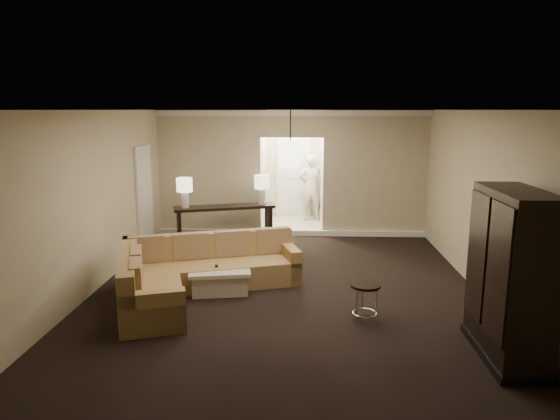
{
  "coord_description": "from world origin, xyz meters",
  "views": [
    {
      "loc": [
        0.26,
        -7.05,
        2.8
      ],
      "look_at": [
        -0.13,
        1.2,
        1.14
      ],
      "focal_mm": 32.0,
      "sensor_mm": 36.0,
      "label": 1
    }
  ],
  "objects_px": {
    "sectional_sofa": "(194,273)",
    "armoire": "(510,279)",
    "drink_table": "(365,294)",
    "person": "(311,184)",
    "coffee_table": "(220,277)",
    "console_table": "(225,221)"
  },
  "relations": [
    {
      "from": "sectional_sofa",
      "to": "armoire",
      "type": "bearing_deg",
      "value": -41.84
    },
    {
      "from": "drink_table",
      "to": "person",
      "type": "xyz_separation_m",
      "value": [
        -0.66,
        6.25,
        0.58
      ]
    },
    {
      "from": "coffee_table",
      "to": "person",
      "type": "height_order",
      "value": "person"
    },
    {
      "from": "coffee_table",
      "to": "person",
      "type": "distance_m",
      "value": 5.42
    },
    {
      "from": "armoire",
      "to": "person",
      "type": "bearing_deg",
      "value": 106.57
    },
    {
      "from": "armoire",
      "to": "sectional_sofa",
      "type": "bearing_deg",
      "value": 155.66
    },
    {
      "from": "coffee_table",
      "to": "drink_table",
      "type": "height_order",
      "value": "drink_table"
    },
    {
      "from": "drink_table",
      "to": "armoire",
      "type": "bearing_deg",
      "value": -32.7
    },
    {
      "from": "console_table",
      "to": "person",
      "type": "distance_m",
      "value": 3.06
    },
    {
      "from": "coffee_table",
      "to": "console_table",
      "type": "distance_m",
      "value": 2.78
    },
    {
      "from": "armoire",
      "to": "drink_table",
      "type": "bearing_deg",
      "value": 147.3
    },
    {
      "from": "console_table",
      "to": "person",
      "type": "height_order",
      "value": "person"
    },
    {
      "from": "sectional_sofa",
      "to": "console_table",
      "type": "bearing_deg",
      "value": 72.22
    },
    {
      "from": "person",
      "to": "coffee_table",
      "type": "bearing_deg",
      "value": 70.68
    },
    {
      "from": "sectional_sofa",
      "to": "console_table",
      "type": "height_order",
      "value": "sectional_sofa"
    },
    {
      "from": "sectional_sofa",
      "to": "drink_table",
      "type": "height_order",
      "value": "sectional_sofa"
    },
    {
      "from": "coffee_table",
      "to": "drink_table",
      "type": "bearing_deg",
      "value": -26.9
    },
    {
      "from": "console_table",
      "to": "drink_table",
      "type": "xyz_separation_m",
      "value": [
        2.51,
        -3.85,
        -0.12
      ]
    },
    {
      "from": "sectional_sofa",
      "to": "drink_table",
      "type": "relative_size",
      "value": 5.75
    },
    {
      "from": "person",
      "to": "console_table",
      "type": "bearing_deg",
      "value": 49.35
    },
    {
      "from": "console_table",
      "to": "sectional_sofa",
      "type": "bearing_deg",
      "value": -107.6
    },
    {
      "from": "drink_table",
      "to": "person",
      "type": "height_order",
      "value": "person"
    }
  ]
}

